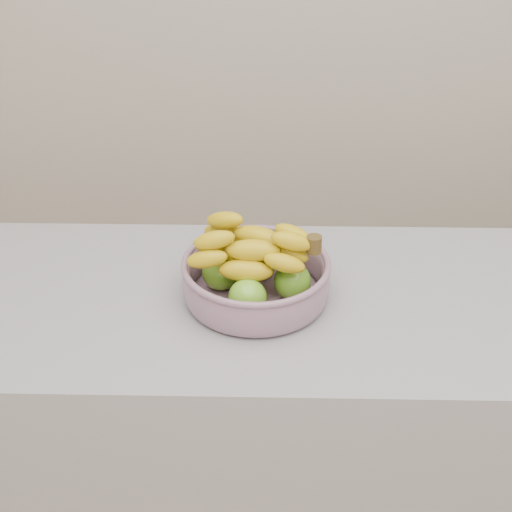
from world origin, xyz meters
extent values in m
cube|color=gray|center=(0.00, 0.56, 0.45)|extent=(2.00, 0.60, 0.90)
cylinder|color=#8C93A8|center=(-0.21, 0.56, 0.91)|extent=(0.26, 0.26, 0.01)
torus|color=#8C93A8|center=(-0.21, 0.56, 0.98)|extent=(0.30, 0.30, 0.01)
sphere|color=#50961A|center=(-0.23, 0.49, 0.95)|extent=(0.08, 0.08, 0.08)
sphere|color=#50961A|center=(-0.14, 0.54, 0.95)|extent=(0.08, 0.08, 0.08)
sphere|color=#50961A|center=(-0.20, 0.63, 0.95)|extent=(0.08, 0.08, 0.08)
sphere|color=#50961A|center=(-0.28, 0.58, 0.95)|extent=(0.08, 0.08, 0.08)
ellipsoid|color=yellow|center=(-0.23, 0.51, 0.99)|extent=(0.19, 0.06, 0.04)
ellipsoid|color=yellow|center=(-0.22, 0.56, 0.99)|extent=(0.20, 0.08, 0.04)
ellipsoid|color=yellow|center=(-0.21, 0.61, 0.99)|extent=(0.20, 0.10, 0.04)
ellipsoid|color=yellow|center=(-0.22, 0.53, 1.03)|extent=(0.19, 0.05, 0.04)
ellipsoid|color=yellow|center=(-0.20, 0.59, 1.03)|extent=(0.19, 0.11, 0.04)
cylinder|color=#463516|center=(-0.10, 0.54, 1.04)|extent=(0.03, 0.03, 0.03)
camera|label=1|loc=(-0.18, -0.65, 1.76)|focal=50.00mm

